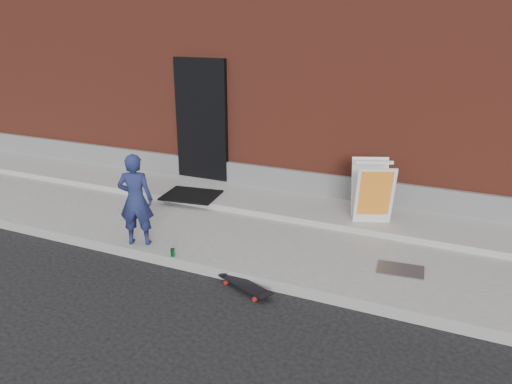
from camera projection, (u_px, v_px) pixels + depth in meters
The scene contains 10 objects.
ground at pixel (267, 290), 6.19m from camera, with size 80.00×80.00×0.00m, color black.
sidewalk at pixel (306, 238), 7.46m from camera, with size 20.00×3.00×0.15m, color slate.
apron at pixel (324, 211), 8.19m from camera, with size 20.00×1.20×0.10m, color gray.
building at pixel (388, 50), 11.38m from camera, with size 20.00×8.10×5.00m.
child at pixel (136, 200), 6.91m from camera, with size 0.48×0.32×1.32m, color #1B214D.
skateboard at pixel (245, 285), 6.16m from camera, with size 0.79×0.48×0.09m.
pizza_sign at pixel (372, 191), 7.53m from camera, with size 0.77×0.83×0.94m.
soda_can at pixel (173, 253), 6.71m from camera, with size 0.06×0.06×0.11m, color #1A8241.
doormat at pixel (191, 195), 8.72m from camera, with size 0.93×0.75×0.03m, color black.
utility_plate at pixel (401, 270), 6.35m from camera, with size 0.57×0.37×0.02m, color #56575B.
Camera 1 is at (2.13, -5.01, 3.19)m, focal length 35.00 mm.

